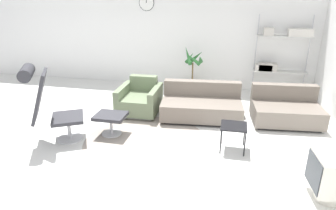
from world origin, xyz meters
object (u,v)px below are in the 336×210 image
object	(u,v)px
lounge_chair	(46,98)
couch_low	(201,106)
ottoman	(111,119)
armchair_red	(140,100)
side_table	(234,128)
potted_plant	(193,71)
crt_television	(333,176)
couch_second	(286,110)
shelf_unit	(279,51)

from	to	relation	value
lounge_chair	couch_low	bearing A→B (deg)	95.54
ottoman	armchair_red	xyz separation A→B (m)	(0.20, 1.12, -0.03)
armchair_red	side_table	distance (m)	2.30
armchair_red	side_table	size ratio (longest dim) A/B	2.15
ottoman	side_table	xyz separation A→B (m)	(2.15, -0.10, 0.08)
side_table	potted_plant	xyz separation A→B (m)	(-1.06, 2.84, 0.15)
lounge_chair	potted_plant	size ratio (longest dim) A/B	1.15
crt_television	armchair_red	bearing A→B (deg)	48.51
ottoman	potted_plant	world-z (taller)	potted_plant
armchair_red	side_table	xyz separation A→B (m)	(1.96, -1.21, 0.11)
couch_low	couch_second	bearing A→B (deg)	178.77
armchair_red	potted_plant	bearing A→B (deg)	-119.70
ottoman	potted_plant	distance (m)	2.96
couch_low	side_table	distance (m)	1.39
couch_low	potted_plant	xyz separation A→B (m)	(-0.41, 1.62, 0.28)
ottoman	couch_low	xyz separation A→B (m)	(1.50, 1.13, -0.05)
lounge_chair	couch_low	xyz separation A→B (m)	(2.40, 1.61, -0.54)
couch_second	shelf_unit	world-z (taller)	shelf_unit
potted_plant	couch_low	bearing A→B (deg)	-75.76
couch_low	couch_second	world-z (taller)	same
armchair_red	couch_second	bearing A→B (deg)	-178.48
side_table	couch_low	bearing A→B (deg)	118.09
side_table	crt_television	size ratio (longest dim) A/B	0.70
armchair_red	ottoman	bearing A→B (deg)	79.10
side_table	crt_television	world-z (taller)	crt_television
armchair_red	couch_low	distance (m)	1.30
lounge_chair	crt_television	distance (m)	4.32
lounge_chair	shelf_unit	world-z (taller)	shelf_unit
lounge_chair	shelf_unit	xyz separation A→B (m)	(4.01, 3.46, 0.29)
couch_second	shelf_unit	size ratio (longest dim) A/B	0.70
couch_second	potted_plant	bearing A→B (deg)	-41.61
armchair_red	crt_television	bearing A→B (deg)	143.74
couch_low	side_table	bearing A→B (deg)	112.66
side_table	couch_second	bearing A→B (deg)	53.59
crt_television	side_table	bearing A→B (deg)	43.41
couch_second	potted_plant	distance (m)	2.56
couch_low	crt_television	world-z (taller)	couch_low
crt_television	ottoman	bearing A→B (deg)	65.39
ottoman	shelf_unit	xyz separation A→B (m)	(3.11, 2.98, 0.78)
lounge_chair	couch_second	bearing A→B (deg)	84.87
couch_second	side_table	xyz separation A→B (m)	(-0.99, -1.34, 0.13)
ottoman	shelf_unit	bearing A→B (deg)	43.79
potted_plant	ottoman	bearing A→B (deg)	-111.62
armchair_red	potted_plant	distance (m)	1.88
armchair_red	couch_second	distance (m)	2.95
couch_low	side_table	world-z (taller)	couch_low
potted_plant	shelf_unit	distance (m)	2.11
ottoman	potted_plant	xyz separation A→B (m)	(1.09, 2.75, 0.23)
shelf_unit	couch_second	bearing A→B (deg)	-88.93
ottoman	armchair_red	distance (m)	1.13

